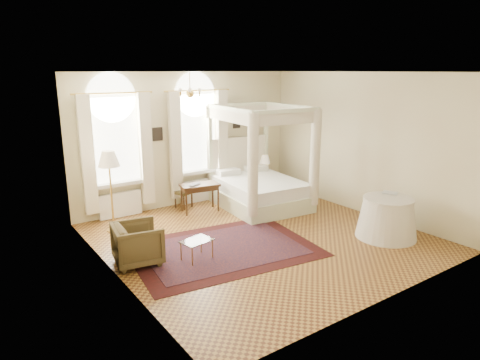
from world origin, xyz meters
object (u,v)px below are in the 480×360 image
Objects in this scene: armchair at (138,244)px; side_table at (387,218)px; nightstand at (262,181)px; canopy_bed at (260,184)px; writing_desk at (200,188)px; coffee_table at (197,242)px; stool at (183,193)px; floor_lamp at (109,163)px.

armchair is 4.96m from side_table.
canopy_bed is at bearing -130.18° from nightstand.
armchair is (-2.34, -1.88, -0.22)m from writing_desk.
canopy_bed is at bearing 32.73° from coffee_table.
nightstand is 0.76× the size of armchair.
floor_lamp is at bearing -164.13° from stool.
writing_desk is (-1.43, 0.52, 0.02)m from canopy_bed.
writing_desk is at bearing 160.09° from canopy_bed.
nightstand is at bearing 37.58° from coffee_table.
nightstand is 0.63× the size of writing_desk.
writing_desk is at bearing -69.03° from stool.
canopy_bed reaches higher than side_table.
stool is at bearing 148.05° from canopy_bed.
side_table is at bearing -74.38° from canopy_bed.
nightstand is 4.70m from coffee_table.
canopy_bed reaches higher than nightstand.
armchair is 1.03m from coffee_table.
floor_lamp is 1.42× the size of side_table.
stool is 4.81m from side_table.
writing_desk is 2.02× the size of stool.
writing_desk is 2.34m from floor_lamp.
floor_lamp is (0.18, 1.82, 1.11)m from armchair.
stool is at bearing -32.82° from armchair.
nightstand is at bearing 49.82° from canopy_bed.
writing_desk reaches higher than stool.
side_table is at bearing -101.26° from armchair.
stool is 3.10m from coffee_table.
nightstand reaches higher than coffee_table.
coffee_table is 0.50× the size of side_table.
writing_desk is 0.81× the size of side_table.
nightstand is 1.01× the size of coffee_table.
floor_lamp is at bearing 172.87° from canopy_bed.
writing_desk is at bearing 1.83° from floor_lamp.
side_table is at bearing -38.57° from floor_lamp.
stool is 2.33m from floor_lamp.
side_table is at bearing -90.04° from nightstand.
stool is 0.80× the size of coffee_table.
armchair is (-2.15, -2.38, 0.00)m from stool.
armchair is at bearing 159.41° from side_table.
stool is at bearing 121.14° from side_table.
canopy_bed is 1.38m from nightstand.
canopy_bed is 3.23m from side_table.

